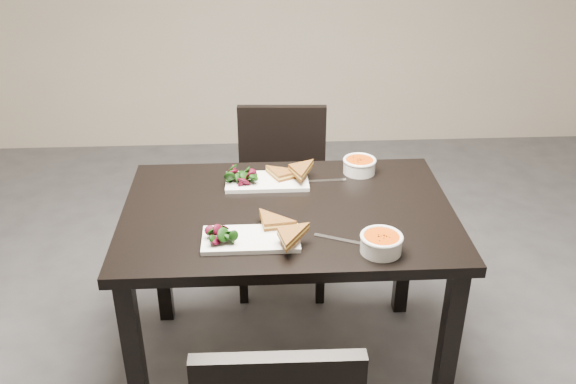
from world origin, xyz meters
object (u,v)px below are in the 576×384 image
object	(u,v)px
table	(288,232)
plate_near	(251,239)
soup_bowl_near	(381,242)
plate_far	(267,181)
soup_bowl_far	(359,165)
chair_far	(282,187)

from	to	relation	value
table	plate_near	world-z (taller)	plate_near
soup_bowl_near	plate_far	bearing A→B (deg)	125.47
table	plate_near	size ratio (longest dim) A/B	3.71
soup_bowl_near	plate_far	world-z (taller)	soup_bowl_near
plate_near	soup_bowl_far	bearing A→B (deg)	48.35
chair_far	soup_bowl_far	xyz separation A→B (m)	(0.30, -0.40, 0.30)
plate_near	plate_far	xyz separation A→B (m)	(0.06, 0.42, -0.00)
plate_near	soup_bowl_near	size ratio (longest dim) A/B	2.32
plate_far	soup_bowl_far	world-z (taller)	soup_bowl_far
plate_far	plate_near	bearing A→B (deg)	-98.60
soup_bowl_near	table	bearing A→B (deg)	134.19
chair_far	plate_near	distance (m)	0.94
soup_bowl_far	chair_far	bearing A→B (deg)	126.61
chair_far	plate_near	world-z (taller)	chair_far
plate_near	soup_bowl_near	distance (m)	0.43
plate_near	soup_bowl_near	world-z (taller)	soup_bowl_near
chair_far	soup_bowl_far	bearing A→B (deg)	-50.25
chair_far	soup_bowl_near	size ratio (longest dim) A/B	6.10
soup_bowl_near	soup_bowl_far	distance (m)	0.58
chair_far	soup_bowl_far	size ratio (longest dim) A/B	6.33
table	chair_far	bearing A→B (deg)	89.38
chair_far	soup_bowl_near	distance (m)	1.06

